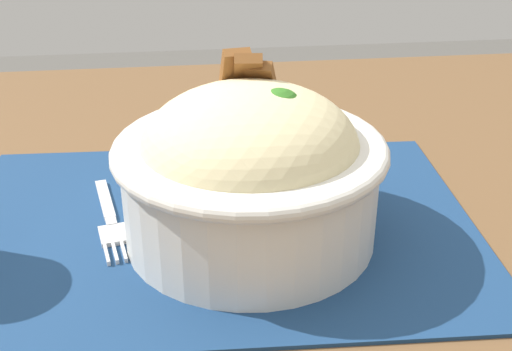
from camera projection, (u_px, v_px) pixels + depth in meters
name	position (u px, v px, depth m)	size (l,w,h in m)	color
table	(197.00, 298.00, 0.55)	(1.03, 0.80, 0.75)	brown
placemat	(222.00, 225.00, 0.51)	(0.40, 0.28, 0.00)	navy
bowl	(256.00, 167.00, 0.47)	(0.21, 0.21, 0.13)	silver
fork	(117.00, 221.00, 0.51)	(0.04, 0.13, 0.00)	silver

